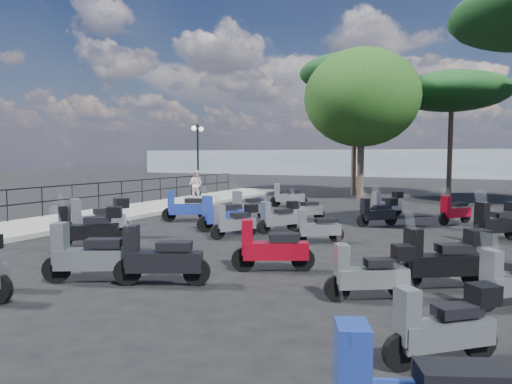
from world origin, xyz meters
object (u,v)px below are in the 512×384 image
at_px(scooter_8, 160,259).
at_px(scooter_29, 454,211).
at_px(pedestrian_far, 196,185).
at_px(scooter_10, 235,222).
at_px(scooter_16, 378,213).
at_px(scooter_20, 371,273).
at_px(scooter_9, 223,215).
at_px(scooter_27, 511,281).
at_px(scooter_31, 279,217).
at_px(scooter_19, 443,327).
at_px(scooter_5, 288,197).
at_px(pine_0, 452,92).
at_px(lamp_post_2, 198,155).
at_px(scooter_15, 271,249).
at_px(broadleaf_tree, 362,98).
at_px(scooter_11, 249,208).
at_px(scooter_2, 89,228).
at_px(scooter_17, 305,210).
at_px(scooter_22, 317,228).
at_px(scooter_14, 89,256).
at_px(scooter_28, 497,222).
at_px(scooter_23, 386,205).
at_px(scooter_3, 98,219).
at_px(scooter_21, 443,260).
at_px(pine_2, 355,74).

height_order(scooter_8, scooter_29, scooter_8).
distance_m(pedestrian_far, scooter_10, 10.25).
distance_m(scooter_8, scooter_16, 9.12).
bearing_deg(scooter_20, scooter_9, 16.85).
relative_size(scooter_27, scooter_31, 0.85).
xyz_separation_m(scooter_19, scooter_29, (-0.40, 11.64, -0.00)).
bearing_deg(scooter_5, pine_0, -62.29).
bearing_deg(pine_0, lamp_post_2, -149.15).
height_order(scooter_15, broadleaf_tree, broadleaf_tree).
bearing_deg(scooter_11, scooter_2, 106.16).
height_order(scooter_17, pine_0, pine_0).
height_order(scooter_17, scooter_22, scooter_17).
height_order(scooter_8, scooter_9, scooter_9).
distance_m(scooter_14, scooter_28, 10.61).
bearing_deg(pine_0, broadleaf_tree, -137.10).
relative_size(scooter_5, scooter_31, 1.12).
bearing_deg(lamp_post_2, broadleaf_tree, 16.46).
relative_size(scooter_16, pine_0, 0.17).
bearing_deg(pedestrian_far, pine_0, -147.44).
xyz_separation_m(scooter_2, scooter_23, (5.70, 9.57, -0.06)).
relative_size(scooter_10, scooter_16, 1.16).
relative_size(scooter_8, scooter_28, 1.13).
xyz_separation_m(scooter_11, broadleaf_tree, (1.76, 9.80, 4.94)).
xyz_separation_m(scooter_29, pine_0, (-0.81, 11.32, 5.51)).
height_order(scooter_11, scooter_15, scooter_11).
bearing_deg(scooter_15, scooter_19, -157.98).
distance_m(lamp_post_2, scooter_29, 13.86).
bearing_deg(scooter_22, scooter_3, 72.16).
distance_m(scooter_20, scooter_21, 1.60).
xyz_separation_m(scooter_3, scooter_20, (8.24, -2.24, -0.11)).
xyz_separation_m(scooter_19, broadleaf_tree, (-5.43, 19.05, 4.97)).
relative_size(scooter_8, scooter_20, 1.22).
distance_m(scooter_2, scooter_15, 5.09).
height_order(scooter_27, pine_0, pine_0).
xyz_separation_m(lamp_post_2, pine_2, (7.08, 6.12, 4.81)).
xyz_separation_m(scooter_22, pine_0, (2.37, 16.69, 5.55)).
height_order(scooter_10, scooter_14, scooter_14).
relative_size(scooter_10, scooter_28, 0.97).
relative_size(scooter_29, pine_2, 0.17).
bearing_deg(scooter_17, scooter_10, 126.73).
height_order(scooter_5, pine_0, pine_0).
xyz_separation_m(scooter_23, pine_0, (1.65, 10.40, 5.48)).
xyz_separation_m(scooter_11, pine_2, (0.73, 12.47, 6.71)).
height_order(scooter_3, scooter_22, scooter_3).
bearing_deg(broadleaf_tree, scooter_23, -68.54).
bearing_deg(scooter_19, scooter_2, 29.03).
distance_m(lamp_post_2, scooter_9, 11.10).
height_order(scooter_11, scooter_23, scooter_11).
xyz_separation_m(scooter_2, scooter_29, (8.16, 8.66, -0.09)).
xyz_separation_m(pedestrian_far, scooter_10, (6.57, -7.85, -0.42)).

